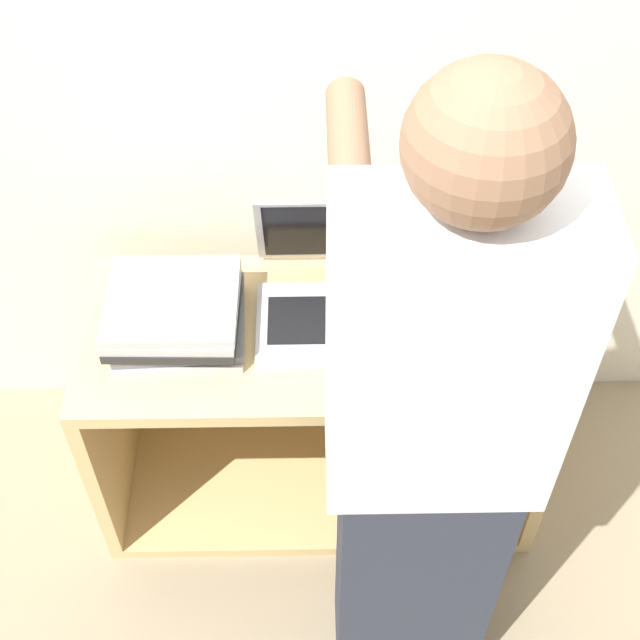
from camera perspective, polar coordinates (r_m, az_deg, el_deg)
The scene contains 8 objects.
ground_plane at distance 2.55m, azimuth 0.07°, elevation -14.83°, with size 12.00×12.00×0.00m, color gray.
wall_back at distance 2.07m, azimuth -0.20°, elevation 17.00°, with size 8.00×0.05×2.40m.
cart at distance 2.44m, azimuth -0.05°, elevation -4.57°, with size 1.16×0.51×0.66m.
laptop_open at distance 2.14m, azimuth -0.06°, elevation 1.64°, with size 0.30×0.37×0.28m.
laptop_stack_left at distance 2.12m, azimuth -9.21°, elevation 0.35°, with size 0.32×0.30×0.12m.
laptop_stack_right at distance 2.11m, azimuth 8.90°, elevation 0.80°, with size 0.32×0.29×0.14m.
person at distance 1.71m, azimuth 7.16°, elevation -8.51°, with size 0.40×0.53×1.69m.
inventory_tag at distance 2.01m, azimuth 9.49°, elevation 0.79°, with size 0.06×0.02×0.01m.
Camera 1 is at (-0.02, -1.14, 2.28)m, focal length 50.00 mm.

